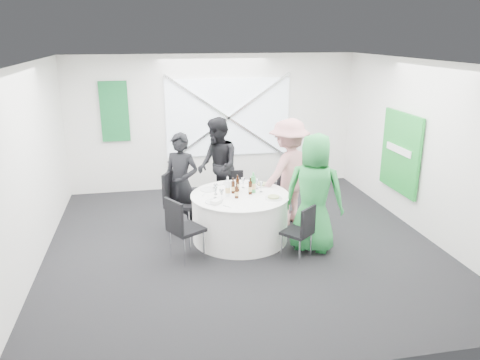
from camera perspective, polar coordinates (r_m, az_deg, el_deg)
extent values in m
plane|color=black|center=(7.48, 0.30, -7.78)|extent=(6.00, 6.00, 0.00)
plane|color=white|center=(6.78, 0.34, 14.15)|extent=(6.00, 6.00, 0.00)
plane|color=white|center=(9.89, -3.19, 7.02)|extent=(6.00, 0.00, 6.00)
plane|color=white|center=(4.27, 8.49, -7.58)|extent=(6.00, 0.00, 6.00)
plane|color=white|center=(7.06, -24.28, 1.18)|extent=(0.00, 6.00, 6.00)
plane|color=white|center=(8.14, 21.54, 3.52)|extent=(0.00, 6.00, 6.00)
cube|color=white|center=(9.88, -1.43, 7.62)|extent=(2.60, 0.03, 1.60)
cube|color=silver|center=(9.84, -1.39, 7.58)|extent=(2.63, 0.05, 1.84)
cube|color=silver|center=(9.84, -1.39, 7.58)|extent=(2.63, 0.05, 1.84)
cube|color=#136331|center=(9.72, -15.05, 8.06)|extent=(0.55, 0.04, 1.20)
cube|color=#1A912E|center=(8.65, 18.96, 3.19)|extent=(0.05, 1.20, 1.40)
cylinder|color=white|center=(7.52, 0.00, -4.58)|extent=(1.52, 1.52, 0.74)
cylinder|color=white|center=(7.38, 0.00, -1.85)|extent=(1.56, 1.56, 0.02)
cube|color=black|center=(8.41, -0.69, -1.93)|extent=(0.41, 0.41, 0.04)
cube|color=black|center=(8.50, -0.81, -0.13)|extent=(0.36, 0.07, 0.40)
cylinder|color=silver|center=(8.63, 0.22, -2.87)|extent=(0.02, 0.02, 0.38)
cylinder|color=silver|center=(8.61, -1.78, -2.94)|extent=(0.02, 0.02, 0.38)
cylinder|color=silver|center=(8.35, 0.44, -3.59)|extent=(0.02, 0.02, 0.38)
cylinder|color=silver|center=(8.33, -1.62, -3.66)|extent=(0.02, 0.02, 0.38)
cube|color=black|center=(7.78, -7.06, -2.89)|extent=(0.63, 0.63, 0.06)
cube|color=black|center=(7.78, -8.65, -0.80)|extent=(0.24, 0.42, 0.50)
cylinder|color=silver|center=(8.11, -7.71, -4.05)|extent=(0.02, 0.02, 0.48)
cylinder|color=silver|center=(7.79, -8.82, -5.02)|extent=(0.02, 0.02, 0.48)
cylinder|color=silver|center=(7.97, -5.20, -4.34)|extent=(0.02, 0.02, 0.48)
cylinder|color=silver|center=(7.65, -6.22, -5.35)|extent=(0.02, 0.02, 0.48)
cube|color=black|center=(8.38, 4.95, -1.68)|extent=(0.60, 0.60, 0.05)
cube|color=black|center=(8.46, 5.75, 0.29)|extent=(0.29, 0.33, 0.45)
cylinder|color=silver|center=(8.51, 6.51, -3.11)|extent=(0.02, 0.02, 0.43)
cylinder|color=silver|center=(8.68, 4.59, -2.63)|extent=(0.02, 0.02, 0.43)
cylinder|color=silver|center=(8.24, 5.24, -3.78)|extent=(0.02, 0.02, 0.43)
cylinder|color=silver|center=(8.41, 3.29, -3.27)|extent=(0.02, 0.02, 0.43)
cube|color=black|center=(6.93, 6.94, -6.38)|extent=(0.54, 0.54, 0.05)
cube|color=black|center=(6.75, 8.31, -4.99)|extent=(0.30, 0.26, 0.41)
cylinder|color=silver|center=(6.83, 7.28, -8.74)|extent=(0.02, 0.02, 0.39)
cylinder|color=silver|center=(7.06, 8.62, -7.85)|extent=(0.02, 0.02, 0.39)
cylinder|color=silver|center=(6.97, 5.12, -8.07)|extent=(0.02, 0.02, 0.39)
cylinder|color=silver|center=(7.21, 6.50, -7.23)|extent=(0.02, 0.02, 0.39)
cube|color=black|center=(6.88, -6.53, -5.99)|extent=(0.60, 0.60, 0.05)
cube|color=black|center=(6.67, -8.06, -4.40)|extent=(0.25, 0.38, 0.47)
cylinder|color=silver|center=(7.03, -8.49, -7.74)|extent=(0.02, 0.02, 0.45)
cylinder|color=silver|center=(6.76, -6.81, -8.72)|extent=(0.02, 0.02, 0.45)
cylinder|color=silver|center=(7.20, -6.14, -6.98)|extent=(0.02, 0.02, 0.45)
cylinder|color=silver|center=(6.95, -4.41, -7.90)|extent=(0.02, 0.02, 0.45)
imported|color=black|center=(7.73, -7.18, -0.42)|extent=(0.73, 0.65, 1.67)
imported|color=black|center=(8.47, -2.74, 1.67)|extent=(0.59, 0.92, 1.78)
imported|color=tan|center=(8.04, 5.90, 0.97)|extent=(1.31, 1.06, 1.84)
imported|color=#258A3E|center=(7.07, 9.02, -1.61)|extent=(1.06, 0.94, 1.82)
cylinder|color=silver|center=(7.89, -1.06, -0.43)|extent=(0.29, 0.29, 0.01)
cylinder|color=silver|center=(7.60, -3.86, -1.17)|extent=(0.27, 0.27, 0.01)
cylinder|color=silver|center=(7.82, 2.76, -0.62)|extent=(0.28, 0.28, 0.01)
cylinder|color=#7A9952|center=(7.81, 2.76, -0.48)|extent=(0.18, 0.18, 0.02)
cylinder|color=silver|center=(7.22, 4.11, -2.21)|extent=(0.27, 0.27, 0.01)
cylinder|color=#7A9952|center=(7.21, 4.11, -2.06)|extent=(0.17, 0.17, 0.02)
cylinder|color=silver|center=(7.06, -3.23, -2.66)|extent=(0.26, 0.26, 0.01)
cube|color=white|center=(6.98, -2.90, -2.63)|extent=(0.19, 0.19, 0.04)
cylinder|color=#321609|center=(7.41, -0.85, -0.90)|extent=(0.06, 0.06, 0.20)
cylinder|color=#321609|center=(7.37, -0.86, 0.05)|extent=(0.02, 0.02, 0.06)
cylinder|color=#D8B672|center=(7.42, -0.85, -1.04)|extent=(0.06, 0.06, 0.07)
cylinder|color=#321609|center=(7.50, -0.30, -0.58)|extent=(0.06, 0.06, 0.22)
cylinder|color=#321609|center=(7.46, -0.30, 0.43)|extent=(0.02, 0.02, 0.06)
cylinder|color=#D8B672|center=(7.51, -0.30, -0.74)|extent=(0.06, 0.06, 0.08)
cylinder|color=#321609|center=(7.36, 1.26, -0.95)|extent=(0.06, 0.06, 0.21)
cylinder|color=#321609|center=(7.32, 1.27, 0.07)|extent=(0.02, 0.02, 0.06)
cylinder|color=#D8B672|center=(7.37, 1.26, -1.11)|extent=(0.06, 0.06, 0.07)
cylinder|color=#321609|center=(7.19, -0.41, -1.52)|extent=(0.06, 0.06, 0.18)
cylinder|color=#321609|center=(7.15, -0.42, -0.59)|extent=(0.02, 0.02, 0.06)
cylinder|color=#D8B672|center=(7.20, -0.41, -1.66)|extent=(0.06, 0.06, 0.06)
cylinder|color=#45B55F|center=(7.43, 1.63, -0.53)|extent=(0.08, 0.08, 0.27)
cylinder|color=#45B55F|center=(7.38, 1.65, 0.70)|extent=(0.03, 0.03, 0.06)
cylinder|color=#D8B672|center=(7.44, 1.63, -0.73)|extent=(0.08, 0.08, 0.10)
cylinder|color=white|center=(7.27, -1.49, -1.04)|extent=(0.08, 0.08, 0.25)
cylinder|color=white|center=(7.22, -1.50, 0.13)|extent=(0.03, 0.03, 0.06)
cylinder|color=#D8B672|center=(7.27, -1.49, -1.23)|extent=(0.08, 0.08, 0.09)
cylinder|color=white|center=(7.23, -3.01, -2.18)|extent=(0.06, 0.06, 0.00)
cylinder|color=white|center=(7.22, -3.02, -1.80)|extent=(0.01, 0.01, 0.10)
cone|color=white|center=(7.19, -3.03, -1.22)|extent=(0.07, 0.07, 0.08)
cylinder|color=white|center=(7.73, 1.37, -0.86)|extent=(0.06, 0.06, 0.00)
cylinder|color=white|center=(7.71, 1.38, -0.49)|extent=(0.01, 0.01, 0.10)
cone|color=white|center=(7.69, 1.38, 0.05)|extent=(0.07, 0.07, 0.08)
cylinder|color=white|center=(7.70, 0.38, -0.93)|extent=(0.06, 0.06, 0.00)
cylinder|color=white|center=(7.68, 0.38, -0.57)|extent=(0.01, 0.01, 0.10)
cone|color=white|center=(7.66, 0.39, -0.03)|extent=(0.07, 0.07, 0.08)
cylinder|color=white|center=(7.40, -2.98, -1.73)|extent=(0.06, 0.06, 0.00)
cylinder|color=white|center=(7.38, -2.99, -1.35)|extent=(0.01, 0.01, 0.10)
cone|color=white|center=(7.36, -3.00, -0.79)|extent=(0.07, 0.07, 0.08)
cylinder|color=white|center=(7.65, 2.07, -1.07)|extent=(0.06, 0.06, 0.00)
cylinder|color=white|center=(7.63, 2.07, -0.70)|extent=(0.01, 0.01, 0.10)
cone|color=white|center=(7.61, 2.08, -0.16)|extent=(0.07, 0.07, 0.08)
cylinder|color=white|center=(7.51, 2.57, -1.43)|extent=(0.06, 0.06, 0.00)
cylinder|color=white|center=(7.49, 2.58, -1.05)|extent=(0.01, 0.01, 0.10)
cone|color=white|center=(7.47, 2.59, -0.50)|extent=(0.07, 0.07, 0.08)
cylinder|color=white|center=(7.14, -2.25, -2.45)|extent=(0.06, 0.06, 0.00)
cylinder|color=white|center=(7.12, -2.25, -2.06)|extent=(0.01, 0.01, 0.10)
cone|color=white|center=(7.09, -2.26, -1.48)|extent=(0.07, 0.07, 0.08)
cube|color=silver|center=(7.07, -3.77, -2.66)|extent=(0.11, 0.12, 0.01)
cube|color=silver|center=(6.87, -1.62, -3.25)|extent=(0.11, 0.12, 0.01)
cube|color=silver|center=(7.67, -3.72, -1.04)|extent=(0.08, 0.14, 0.01)
cube|color=silver|center=(7.37, -4.47, -1.82)|extent=(0.08, 0.14, 0.01)
cube|color=silver|center=(7.92, 0.51, -0.39)|extent=(0.15, 0.02, 0.01)
cube|color=silver|center=(7.84, -2.32, -0.60)|extent=(0.15, 0.03, 0.01)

